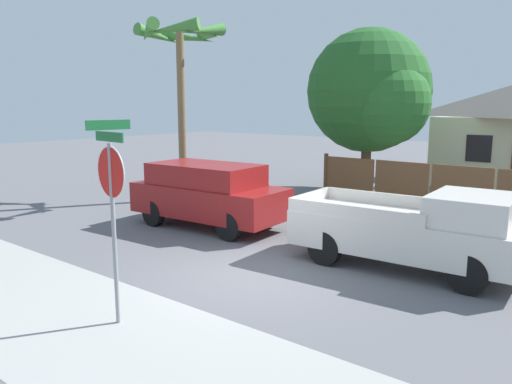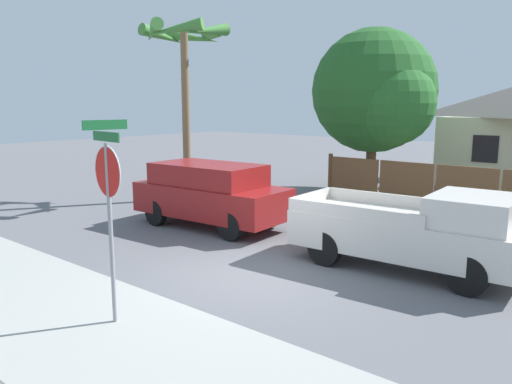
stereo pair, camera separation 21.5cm
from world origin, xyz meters
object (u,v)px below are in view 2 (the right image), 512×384
object	(u,v)px
palm_tree	(184,48)
stop_sign	(108,188)
orange_pickup	(416,231)
red_suv	(210,193)
oak_tree	(378,94)

from	to	relation	value
palm_tree	stop_sign	distance (m)	11.26
orange_pickup	stop_sign	size ratio (longest dim) A/B	1.50
red_suv	orange_pickup	world-z (taller)	red_suv
oak_tree	stop_sign	xyz separation A→B (m)	(2.29, -13.95, -1.71)
red_suv	stop_sign	xyz separation A→B (m)	(3.36, -5.64, 1.23)
palm_tree	red_suv	xyz separation A→B (m)	(3.68, -2.51, -4.50)
red_suv	oak_tree	bearing A→B (deg)	79.71
oak_tree	red_suv	bearing A→B (deg)	-97.28
red_suv	stop_sign	bearing A→B (deg)	-62.27
oak_tree	red_suv	xyz separation A→B (m)	(-1.06, -8.31, -2.94)
oak_tree	orange_pickup	distance (m)	10.19
palm_tree	orange_pickup	world-z (taller)	palm_tree
palm_tree	red_suv	bearing A→B (deg)	-34.26
palm_tree	red_suv	size ratio (longest dim) A/B	1.36
oak_tree	red_suv	size ratio (longest dim) A/B	1.39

